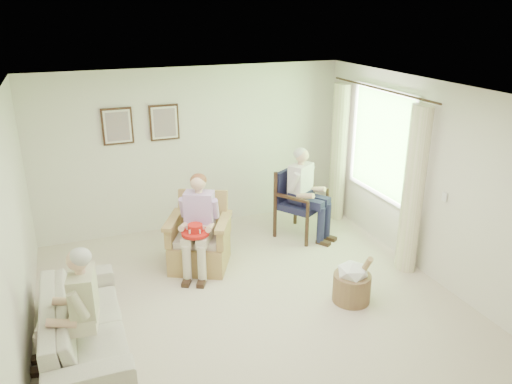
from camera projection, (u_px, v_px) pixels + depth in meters
floor at (255, 310)px, 6.04m from camera, size 5.50×5.50×0.00m
back_wall at (194, 149)px, 7.98m from camera, size 5.00×0.04×2.60m
front_wall at (410, 367)px, 3.18m from camera, size 5.00×0.04×2.60m
left_wall at (10, 248)px, 4.74m from camera, size 0.04×5.50×2.60m
right_wall at (436, 184)px, 6.43m from camera, size 0.04×5.50×2.60m
ceiling at (255, 95)px, 5.13m from camera, size 5.00×5.50×0.02m
window at (382, 141)px, 7.36m from camera, size 0.13×2.50×1.63m
curtain_left at (413, 191)px, 6.61m from camera, size 0.34×0.34×2.30m
curtain_right at (339, 153)px, 8.32m from camera, size 0.34×0.34×2.30m
framed_print_left at (117, 126)px, 7.39m from camera, size 0.45×0.05×0.55m
framed_print_right at (164, 123)px, 7.63m from camera, size 0.45×0.05×0.55m
wicker_armchair at (199, 244)px, 6.99m from camera, size 0.80×0.79×1.02m
wood_armchair at (299, 199)px, 7.92m from camera, size 0.68×0.64×1.05m
sofa at (84, 324)px, 5.27m from camera, size 2.08×0.81×0.61m
person_wicker at (200, 218)px, 6.71m from camera, size 0.40×0.63×1.34m
person_dark at (304, 187)px, 7.68m from camera, size 0.40×0.62×1.41m
person_sofa at (80, 304)px, 4.88m from camera, size 0.42×0.62×1.27m
red_hat at (195, 231)px, 6.55m from camera, size 0.37×0.37×0.14m
hatbox at (352, 282)px, 6.15m from camera, size 0.61×0.61×0.69m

